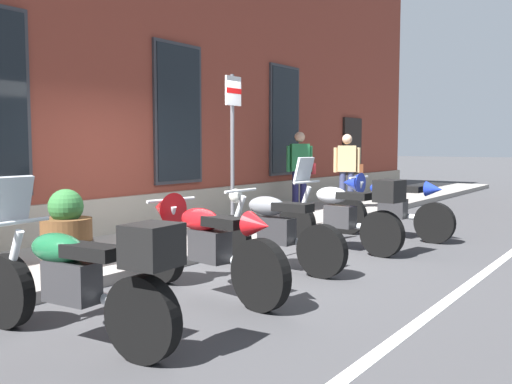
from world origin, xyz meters
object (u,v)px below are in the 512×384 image
object	(u,v)px
motorcycle_green_touring	(78,277)
pedestrian_striped_shirt	(300,166)
motorcycle_red_sport	(201,241)
pedestrian_tan_coat	(347,167)
motorcycle_blue_sport	(385,203)
parking_sign	(233,133)
motorcycle_silver_touring	(344,213)
barrel_planter	(67,234)
motorcycle_grey_naked	(272,231)

from	to	relation	value
motorcycle_green_touring	pedestrian_striped_shirt	xyz separation A→B (m)	(7.97, 2.79, 0.55)
motorcycle_green_touring	motorcycle_red_sport	distance (m)	1.71
motorcycle_green_touring	pedestrian_tan_coat	xyz separation A→B (m)	(8.74, 2.03, 0.51)
motorcycle_green_touring	pedestrian_tan_coat	bearing A→B (deg)	13.08
motorcycle_red_sport	motorcycle_blue_sport	size ratio (longest dim) A/B	1.02
parking_sign	motorcycle_silver_touring	bearing A→B (deg)	-73.33
motorcycle_silver_touring	barrel_planter	size ratio (longest dim) A/B	2.34
motorcycle_red_sport	parking_sign	xyz separation A→B (m)	(2.50, 1.51, 1.17)
motorcycle_green_touring	motorcycle_red_sport	xyz separation A→B (m)	(1.70, 0.23, 0.02)
motorcycle_grey_naked	motorcycle_silver_touring	size ratio (longest dim) A/B	0.94
motorcycle_red_sport	motorcycle_grey_naked	bearing A→B (deg)	1.49
motorcycle_green_touring	parking_sign	bearing A→B (deg)	22.48
parking_sign	barrel_planter	distance (m)	3.10
motorcycle_grey_naked	motorcycle_blue_sport	xyz separation A→B (m)	(3.09, -0.19, 0.09)
motorcycle_green_touring	motorcycle_grey_naked	world-z (taller)	motorcycle_green_touring
motorcycle_blue_sport	motorcycle_grey_naked	bearing A→B (deg)	176.41
motorcycle_grey_naked	parking_sign	world-z (taller)	parking_sign
motorcycle_red_sport	motorcycle_silver_touring	distance (m)	3.00
pedestrian_striped_shirt	motorcycle_blue_sport	bearing A→B (deg)	-123.64
motorcycle_red_sport	barrel_planter	size ratio (longest dim) A/B	2.43
pedestrian_striped_shirt	barrel_planter	distance (m)	6.68
motorcycle_grey_naked	barrel_planter	xyz separation A→B (m)	(-1.71, 1.72, 0.03)
motorcycle_red_sport	motorcycle_grey_naked	distance (m)	1.37
motorcycle_red_sport	pedestrian_tan_coat	world-z (taller)	pedestrian_tan_coat
motorcycle_red_sport	pedestrian_striped_shirt	size ratio (longest dim) A/B	1.30
parking_sign	motorcycle_red_sport	bearing A→B (deg)	-148.91
motorcycle_red_sport	parking_sign	size ratio (longest dim) A/B	0.89
motorcycle_blue_sport	motorcycle_silver_touring	bearing A→B (deg)	178.97
barrel_planter	motorcycle_silver_touring	bearing A→B (deg)	-29.56
motorcycle_red_sport	parking_sign	bearing A→B (deg)	31.09
barrel_planter	pedestrian_striped_shirt	bearing A→B (deg)	6.92
pedestrian_tan_coat	barrel_planter	xyz separation A→B (m)	(-7.38, -0.05, -0.54)
motorcycle_grey_naked	parking_sign	size ratio (longest dim) A/B	0.81
motorcycle_red_sport	pedestrian_striped_shirt	xyz separation A→B (m)	(6.27, 2.56, 0.52)
motorcycle_silver_touring	parking_sign	size ratio (longest dim) A/B	0.86
motorcycle_red_sport	motorcycle_green_touring	bearing A→B (deg)	-172.31
motorcycle_green_touring	barrel_planter	xyz separation A→B (m)	(1.36, 1.99, -0.03)
motorcycle_red_sport	barrel_planter	distance (m)	1.79
motorcycle_silver_touring	barrel_planter	xyz separation A→B (m)	(-3.33, 1.89, -0.05)
pedestrian_tan_coat	barrel_planter	bearing A→B (deg)	-179.64
motorcycle_grey_naked	pedestrian_tan_coat	world-z (taller)	pedestrian_tan_coat
motorcycle_red_sport	pedestrian_tan_coat	size ratio (longest dim) A/B	1.34
motorcycle_green_touring	pedestrian_striped_shirt	world-z (taller)	pedestrian_striped_shirt
motorcycle_green_touring	barrel_planter	bearing A→B (deg)	55.59
pedestrian_striped_shirt	parking_sign	xyz separation A→B (m)	(-3.77, -1.05, 0.64)
motorcycle_grey_naked	parking_sign	bearing A→B (deg)	52.45
motorcycle_blue_sport	pedestrian_tan_coat	bearing A→B (deg)	37.18
motorcycle_green_touring	motorcycle_grey_naked	distance (m)	3.08
pedestrian_striped_shirt	barrel_planter	xyz separation A→B (m)	(-6.61, -0.80, -0.57)
motorcycle_red_sport	motorcycle_blue_sport	xyz separation A→B (m)	(4.46, -0.16, 0.02)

